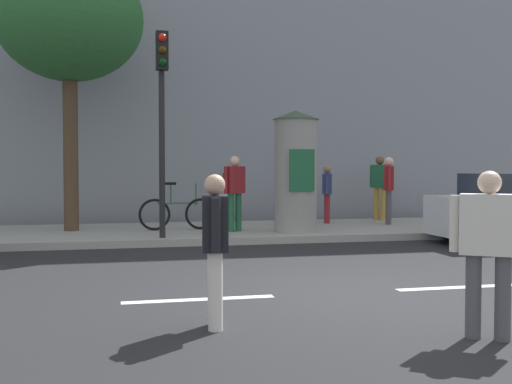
{
  "coord_description": "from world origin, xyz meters",
  "views": [
    {
      "loc": [
        -2.64,
        -7.16,
        1.54
      ],
      "look_at": [
        -0.58,
        2.0,
        1.19
      ],
      "focal_mm": 43.21,
      "sensor_mm": 36.0,
      "label": 1
    }
  ],
  "objects_px": {
    "pedestrian_in_light_jacket": "(389,185)",
    "poster_column": "(296,171)",
    "pedestrian_with_bag": "(489,241)",
    "pedestrian_in_red_top": "(234,187)",
    "street_tree": "(69,20)",
    "traffic_light": "(162,100)",
    "bicycle_leaning": "(178,213)",
    "pedestrian_near_pole": "(380,183)",
    "pedestrian_tallest": "(327,190)",
    "pedestrian_in_dark_shirt": "(215,240)"
  },
  "relations": [
    {
      "from": "pedestrian_in_red_top",
      "to": "bicycle_leaning",
      "type": "distance_m",
      "value": 1.47
    },
    {
      "from": "pedestrian_in_light_jacket",
      "to": "poster_column",
      "type": "bearing_deg",
      "value": -154.54
    },
    {
      "from": "pedestrian_with_bag",
      "to": "bicycle_leaning",
      "type": "bearing_deg",
      "value": 101.82
    },
    {
      "from": "pedestrian_in_light_jacket",
      "to": "pedestrian_near_pole",
      "type": "relative_size",
      "value": 0.97
    },
    {
      "from": "pedestrian_with_bag",
      "to": "pedestrian_in_red_top",
      "type": "relative_size",
      "value": 0.91
    },
    {
      "from": "pedestrian_tallest",
      "to": "pedestrian_near_pole",
      "type": "xyz_separation_m",
      "value": [
        1.67,
        0.49,
        0.17
      ]
    },
    {
      "from": "pedestrian_in_dark_shirt",
      "to": "traffic_light",
      "type": "bearing_deg",
      "value": 90.32
    },
    {
      "from": "street_tree",
      "to": "pedestrian_tallest",
      "type": "relative_size",
      "value": 4.15
    },
    {
      "from": "pedestrian_tallest",
      "to": "pedestrian_with_bag",
      "type": "bearing_deg",
      "value": -101.23
    },
    {
      "from": "bicycle_leaning",
      "to": "pedestrian_near_pole",
      "type": "bearing_deg",
      "value": 14.54
    },
    {
      "from": "pedestrian_near_pole",
      "to": "bicycle_leaning",
      "type": "bearing_deg",
      "value": -165.46
    },
    {
      "from": "pedestrian_in_red_top",
      "to": "pedestrian_near_pole",
      "type": "bearing_deg",
      "value": 24.84
    },
    {
      "from": "traffic_light",
      "to": "street_tree",
      "type": "bearing_deg",
      "value": 133.25
    },
    {
      "from": "pedestrian_tallest",
      "to": "pedestrian_in_light_jacket",
      "type": "height_order",
      "value": "pedestrian_in_light_jacket"
    },
    {
      "from": "street_tree",
      "to": "pedestrian_with_bag",
      "type": "height_order",
      "value": "street_tree"
    },
    {
      "from": "pedestrian_in_dark_shirt",
      "to": "pedestrian_in_light_jacket",
      "type": "height_order",
      "value": "pedestrian_in_light_jacket"
    },
    {
      "from": "pedestrian_with_bag",
      "to": "poster_column",
      "type": "bearing_deg",
      "value": 85.91
    },
    {
      "from": "traffic_light",
      "to": "pedestrian_in_dark_shirt",
      "type": "relative_size",
      "value": 2.75
    },
    {
      "from": "traffic_light",
      "to": "pedestrian_in_dark_shirt",
      "type": "xyz_separation_m",
      "value": [
        0.04,
        -6.55,
        -2.06
      ]
    },
    {
      "from": "poster_column",
      "to": "bicycle_leaning",
      "type": "distance_m",
      "value": 2.87
    },
    {
      "from": "traffic_light",
      "to": "pedestrian_tallest",
      "type": "bearing_deg",
      "value": 30.84
    },
    {
      "from": "poster_column",
      "to": "bicycle_leaning",
      "type": "height_order",
      "value": "poster_column"
    },
    {
      "from": "pedestrian_tallest",
      "to": "pedestrian_in_red_top",
      "type": "bearing_deg",
      "value": -150.47
    },
    {
      "from": "pedestrian_in_red_top",
      "to": "pedestrian_with_bag",
      "type": "bearing_deg",
      "value": -85.24
    },
    {
      "from": "street_tree",
      "to": "pedestrian_in_light_jacket",
      "type": "relative_size",
      "value": 3.62
    },
    {
      "from": "street_tree",
      "to": "bicycle_leaning",
      "type": "height_order",
      "value": "street_tree"
    },
    {
      "from": "pedestrian_with_bag",
      "to": "pedestrian_in_red_top",
      "type": "bearing_deg",
      "value": 94.76
    },
    {
      "from": "traffic_light",
      "to": "pedestrian_in_light_jacket",
      "type": "xyz_separation_m",
      "value": [
        5.79,
        1.98,
        -1.78
      ]
    },
    {
      "from": "poster_column",
      "to": "pedestrian_in_light_jacket",
      "type": "height_order",
      "value": "poster_column"
    },
    {
      "from": "pedestrian_near_pole",
      "to": "bicycle_leaning",
      "type": "relative_size",
      "value": 0.99
    },
    {
      "from": "poster_column",
      "to": "pedestrian_in_light_jacket",
      "type": "distance_m",
      "value": 3.16
    },
    {
      "from": "street_tree",
      "to": "bicycle_leaning",
      "type": "distance_m",
      "value": 4.94
    },
    {
      "from": "traffic_light",
      "to": "street_tree",
      "type": "relative_size",
      "value": 0.67
    },
    {
      "from": "street_tree",
      "to": "pedestrian_in_light_jacket",
      "type": "bearing_deg",
      "value": -0.31
    },
    {
      "from": "poster_column",
      "to": "pedestrian_with_bag",
      "type": "height_order",
      "value": "poster_column"
    },
    {
      "from": "poster_column",
      "to": "pedestrian_near_pole",
      "type": "xyz_separation_m",
      "value": [
        3.1,
        2.48,
        -0.33
      ]
    },
    {
      "from": "poster_column",
      "to": "pedestrian_near_pole",
      "type": "bearing_deg",
      "value": 38.67
    },
    {
      "from": "traffic_light",
      "to": "pedestrian_with_bag",
      "type": "xyz_separation_m",
      "value": [
        2.37,
        -7.5,
        -2.02
      ]
    },
    {
      "from": "pedestrian_near_pole",
      "to": "poster_column",
      "type": "bearing_deg",
      "value": -141.33
    },
    {
      "from": "poster_column",
      "to": "pedestrian_near_pole",
      "type": "relative_size",
      "value": 1.53
    },
    {
      "from": "poster_column",
      "to": "bicycle_leaning",
      "type": "relative_size",
      "value": 1.51
    },
    {
      "from": "street_tree",
      "to": "pedestrian_in_light_jacket",
      "type": "xyz_separation_m",
      "value": [
        7.69,
        -0.04,
        -3.72
      ]
    },
    {
      "from": "poster_column",
      "to": "pedestrian_tallest",
      "type": "xyz_separation_m",
      "value": [
        1.43,
        1.99,
        -0.5
      ]
    },
    {
      "from": "poster_column",
      "to": "pedestrian_with_bag",
      "type": "relative_size",
      "value": 1.76
    },
    {
      "from": "pedestrian_with_bag",
      "to": "bicycle_leaning",
      "type": "relative_size",
      "value": 0.86
    },
    {
      "from": "pedestrian_near_pole",
      "to": "pedestrian_with_bag",
      "type": "bearing_deg",
      "value": -109.13
    },
    {
      "from": "pedestrian_with_bag",
      "to": "pedestrian_in_red_top",
      "type": "xyz_separation_m",
      "value": [
        -0.71,
        8.57,
        0.25
      ]
    },
    {
      "from": "pedestrian_tallest",
      "to": "pedestrian_in_red_top",
      "type": "height_order",
      "value": "pedestrian_in_red_top"
    },
    {
      "from": "street_tree",
      "to": "pedestrian_with_bag",
      "type": "bearing_deg",
      "value": -65.82
    },
    {
      "from": "traffic_light",
      "to": "bicycle_leaning",
      "type": "distance_m",
      "value": 2.93
    }
  ]
}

